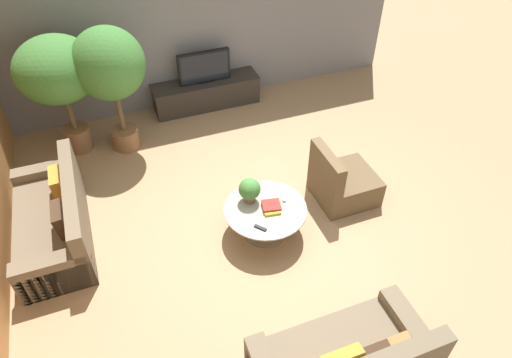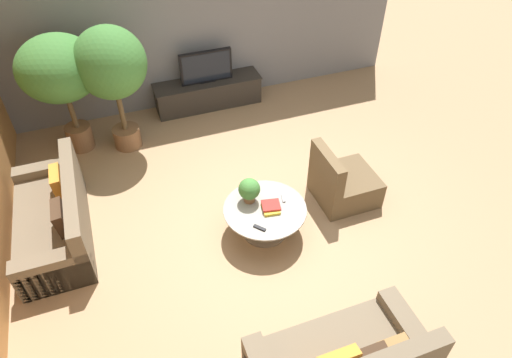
{
  "view_description": "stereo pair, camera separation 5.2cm",
  "coord_description": "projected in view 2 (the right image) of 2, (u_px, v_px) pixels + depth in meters",
  "views": [
    {
      "loc": [
        -1.62,
        -3.98,
        4.52
      ],
      "look_at": [
        -0.04,
        0.17,
        0.55
      ],
      "focal_mm": 32.0,
      "sensor_mm": 36.0,
      "label": 1
    },
    {
      "loc": [
        -1.57,
        -4.0,
        4.52
      ],
      "look_at": [
        -0.04,
        0.17,
        0.55
      ],
      "focal_mm": 32.0,
      "sensor_mm": 36.0,
      "label": 2
    }
  ],
  "objects": [
    {
      "name": "back_wall_stone",
      "position": [
        193.0,
        18.0,
        7.5
      ],
      "size": [
        7.4,
        0.12,
        3.0
      ],
      "primitive_type": "cube",
      "color": "slate",
      "rests_on": "ground"
    },
    {
      "name": "coffee_table",
      "position": [
        265.0,
        215.0,
        5.81
      ],
      "size": [
        1.05,
        1.05,
        0.43
      ],
      "color": "#756656",
      "rests_on": "ground"
    },
    {
      "name": "remote_silver",
      "position": [
        283.0,
        198.0,
        5.86
      ],
      "size": [
        0.08,
        0.16,
        0.02
      ],
      "primitive_type": "cube",
      "rotation": [
        0.0,
        0.0,
        -0.27
      ],
      "color": "gray",
      "rests_on": "coffee_table"
    },
    {
      "name": "potted_palm_tall",
      "position": [
        59.0,
        72.0,
        6.48
      ],
      "size": [
        1.17,
        1.17,
        1.87
      ],
      "color": "brown",
      "rests_on": "ground"
    },
    {
      "name": "ground_plane",
      "position": [
        263.0,
        216.0,
        6.22
      ],
      "size": [
        24.0,
        24.0,
        0.0
      ],
      "primitive_type": "plane",
      "color": "#9E7A56"
    },
    {
      "name": "television",
      "position": [
        206.0,
        67.0,
        7.78
      ],
      "size": [
        0.9,
        0.13,
        0.55
      ],
      "color": "black",
      "rests_on": "media_console"
    },
    {
      "name": "potted_palm_corner",
      "position": [
        111.0,
        67.0,
        6.48
      ],
      "size": [
        1.03,
        1.03,
        1.98
      ],
      "color": "brown",
      "rests_on": "ground"
    },
    {
      "name": "couch_by_wall",
      "position": [
        56.0,
        220.0,
        5.78
      ],
      "size": [
        0.84,
        1.88,
        0.84
      ],
      "rotation": [
        0.0,
        0.0,
        -1.57
      ],
      "color": "brown",
      "rests_on": "ground"
    },
    {
      "name": "media_console",
      "position": [
        208.0,
        93.0,
        8.12
      ],
      "size": [
        1.89,
        0.5,
        0.49
      ],
      "color": "#2D2823",
      "rests_on": "ground"
    },
    {
      "name": "remote_black",
      "position": [
        260.0,
        228.0,
        5.47
      ],
      "size": [
        0.13,
        0.15,
        0.02
      ],
      "primitive_type": "cube",
      "rotation": [
        0.0,
        0.0,
        0.7
      ],
      "color": "black",
      "rests_on": "coffee_table"
    },
    {
      "name": "book_stack",
      "position": [
        271.0,
        207.0,
        5.7
      ],
      "size": [
        0.26,
        0.27,
        0.06
      ],
      "color": "gold",
      "rests_on": "coffee_table"
    },
    {
      "name": "potted_plant_tabletop",
      "position": [
        249.0,
        190.0,
        5.71
      ],
      "size": [
        0.28,
        0.28,
        0.34
      ],
      "color": "brown",
      "rests_on": "coffee_table"
    },
    {
      "name": "armchair_wicker",
      "position": [
        342.0,
        184.0,
        6.3
      ],
      "size": [
        0.8,
        0.76,
        0.86
      ],
      "rotation": [
        0.0,
        0.0,
        1.57
      ],
      "color": "brown",
      "rests_on": "ground"
    }
  ]
}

